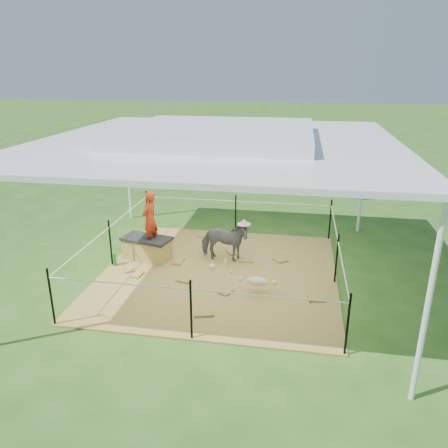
% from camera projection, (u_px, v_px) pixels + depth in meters
% --- Properties ---
extents(ground, '(90.00, 90.00, 0.00)m').
position_uv_depth(ground, '(219.00, 274.00, 8.71)').
color(ground, '#2D5919').
rests_on(ground, ground).
extents(hay_patch, '(4.60, 4.60, 0.03)m').
position_uv_depth(hay_patch, '(219.00, 273.00, 8.70)').
color(hay_patch, brown).
rests_on(hay_patch, ground).
extents(canopy_tent, '(6.30, 6.30, 2.90)m').
position_uv_depth(canopy_tent, '(218.00, 138.00, 7.80)').
color(canopy_tent, silver).
rests_on(canopy_tent, ground).
extents(rope_fence, '(4.54, 4.54, 1.00)m').
position_uv_depth(rope_fence, '(219.00, 244.00, 8.49)').
color(rope_fence, black).
rests_on(rope_fence, ground).
extents(straw_bale, '(1.05, 0.69, 0.43)m').
position_uv_depth(straw_bale, '(147.00, 249.00, 9.28)').
color(straw_bale, '#AA843D').
rests_on(straw_bale, hay_patch).
extents(dark_cloth, '(1.12, 0.75, 0.05)m').
position_uv_depth(dark_cloth, '(147.00, 239.00, 9.20)').
color(dark_cloth, black).
rests_on(dark_cloth, straw_bale).
extents(woman, '(0.37, 0.47, 1.16)m').
position_uv_depth(woman, '(150.00, 214.00, 9.00)').
color(woman, red).
rests_on(woman, straw_bale).
extents(green_bottle, '(0.09, 0.09, 0.27)m').
position_uv_depth(green_bottle, '(115.00, 259.00, 8.98)').
color(green_bottle, '#1B7C1F').
rests_on(green_bottle, hay_patch).
extents(pony, '(1.05, 0.51, 0.87)m').
position_uv_depth(pony, '(224.00, 242.00, 9.09)').
color(pony, '#48484D').
rests_on(pony, hay_patch).
extents(pink_hat, '(0.27, 0.27, 0.13)m').
position_uv_depth(pink_hat, '(224.00, 219.00, 8.92)').
color(pink_hat, pink).
rests_on(pink_hat, pony).
extents(foal, '(1.05, 0.67, 0.54)m').
position_uv_depth(foal, '(258.00, 280.00, 7.82)').
color(foal, beige).
rests_on(foal, hay_patch).
extents(trash_barrel, '(0.75, 0.75, 0.89)m').
position_uv_depth(trash_barrel, '(362.00, 184.00, 13.68)').
color(trash_barrel, blue).
rests_on(trash_barrel, ground).
extents(picnic_table_near, '(2.08, 1.85, 0.72)m').
position_uv_depth(picnic_table_near, '(310.00, 168.00, 16.19)').
color(picnic_table_near, brown).
rests_on(picnic_table_near, ground).
extents(picnic_table_far, '(2.22, 1.76, 0.84)m').
position_uv_depth(picnic_table_far, '(389.00, 169.00, 15.79)').
color(picnic_table_far, '#52361C').
rests_on(picnic_table_far, ground).
extents(distant_person, '(0.63, 0.53, 1.14)m').
position_uv_depth(distant_person, '(312.00, 171.00, 14.73)').
color(distant_person, blue).
rests_on(distant_person, ground).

